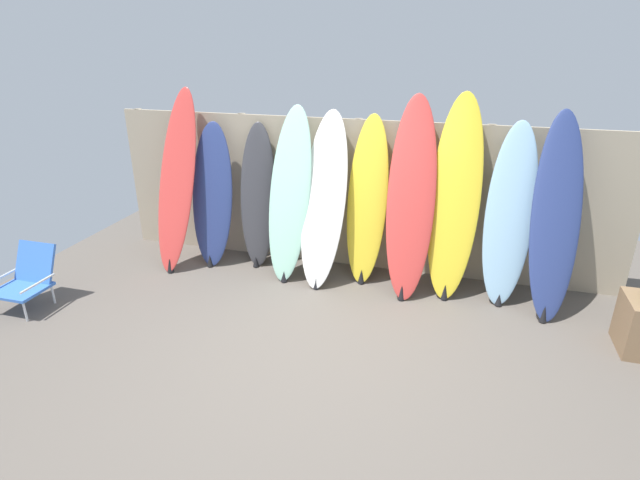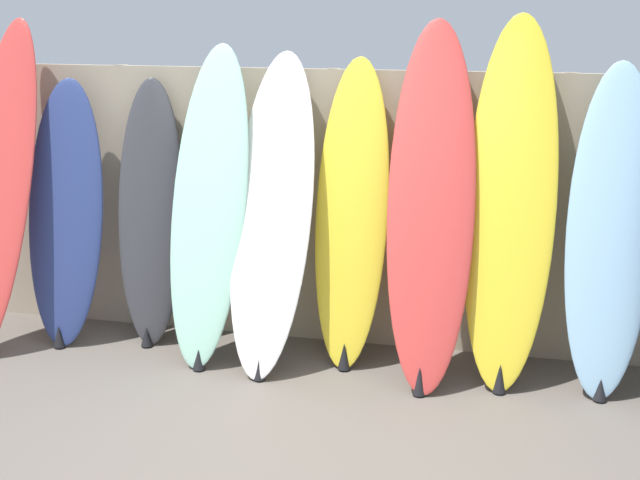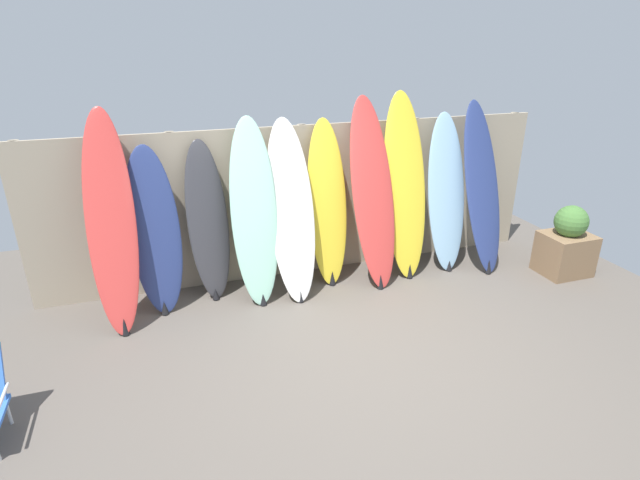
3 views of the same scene
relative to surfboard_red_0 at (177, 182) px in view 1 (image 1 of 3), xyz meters
name	(u,v)px [view 1 (image 1 of 3)]	position (x,y,z in m)	size (l,w,h in m)	color
ground	(307,355)	(2.09, -1.50, -1.05)	(7.68, 7.68, 0.00)	#5B544C
fence_back	(356,196)	(2.09, 0.50, -0.15)	(6.08, 0.11, 1.80)	tan
surfboard_red_0	(177,182)	(0.00, 0.00, 0.00)	(0.50, 0.86, 2.12)	#D13D38
surfboard_navy_1	(212,196)	(0.38, 0.13, -0.19)	(0.55, 0.52, 1.74)	navy
surfboard_charcoal_2	(258,197)	(0.94, 0.25, -0.19)	(0.48, 0.44, 1.74)	#38383D
surfboard_seafoam_3	(290,196)	(1.41, 0.06, -0.07)	(0.54, 0.67, 1.97)	#9ED6BC
surfboard_white_4	(324,201)	(1.82, 0.05, -0.10)	(0.53, 0.77, 1.92)	white
surfboard_yellow_5	(367,203)	(2.28, 0.19, -0.12)	(0.47, 0.48, 1.89)	yellow
surfboard_red_6	(411,200)	(2.78, 0.05, 0.00)	(0.56, 0.78, 2.13)	#D13D38
surfboard_yellow_7	(455,199)	(3.23, 0.14, 0.02)	(0.54, 0.64, 2.16)	yellow
surfboard_skyblue_8	(509,216)	(3.79, 0.12, -0.11)	(0.51, 0.56, 1.90)	#8CB7D6
surfboard_navy_9	(556,218)	(4.21, 0.00, -0.05)	(0.52, 0.80, 2.03)	navy
beach_chair	(27,277)	(-1.00, -1.44, -0.72)	(0.50, 0.57, 0.64)	silver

